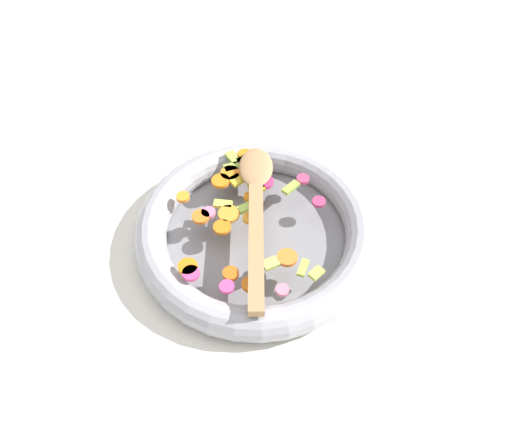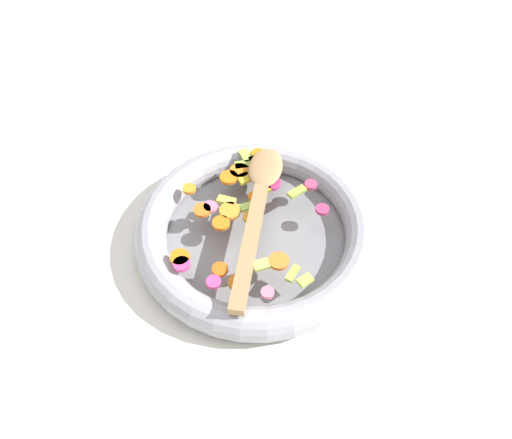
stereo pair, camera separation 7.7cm
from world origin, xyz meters
The scene contains 4 objects.
ground_plane centered at (0.00, 0.00, 0.00)m, with size 4.00×4.00×0.00m, color silver.
skillet centered at (0.00, 0.00, 0.02)m, with size 0.38×0.38×0.05m.
chopped_vegetables centered at (0.02, 0.01, 0.05)m, with size 0.29×0.28×0.01m.
wooden_spoon centered at (0.02, -0.01, 0.06)m, with size 0.28×0.22×0.01m.
Camera 1 is at (-0.40, 0.29, 0.64)m, focal length 35.00 mm.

